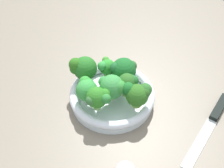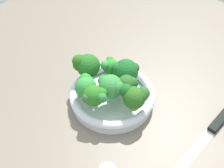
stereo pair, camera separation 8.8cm
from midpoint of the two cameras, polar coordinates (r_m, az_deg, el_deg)
The scene contains 11 objects.
ground_plane at distance 93.71cm, azimuth -1.52°, elevation -4.13°, with size 130.00×130.00×2.50cm, color #786C5D.
bowl at distance 91.85cm, azimuth -2.74°, elevation -2.31°, with size 23.30×23.30×4.17cm.
broccoli_floret_0 at distance 86.80cm, azimuth -7.21°, elevation -0.99°, with size 6.05×6.19×6.30cm.
broccoli_floret_1 at distance 84.36cm, azimuth 1.39°, elevation -1.83°, with size 7.26×6.55×6.70cm.
broccoli_floret_2 at distance 86.80cm, azimuth -0.21°, elevation -0.04°, with size 5.21×5.34×6.63cm.
broccoli_floret_3 at distance 90.17cm, azimuth -0.81°, elevation 2.27°, with size 6.79×6.79×7.42cm.
broccoli_floret_4 at distance 91.47cm, azimuth -7.69°, elevation 2.55°, with size 7.27×6.61×7.31cm.
broccoli_floret_5 at distance 85.76cm, azimuth -2.78°, elevation -0.62°, with size 7.77×6.38×7.30cm.
broccoli_floret_6 at distance 83.71cm, azimuth -5.48°, elevation -2.51°, with size 6.32×5.87×6.76cm.
broccoli_floret_7 at distance 92.43cm, azimuth -3.67°, elevation 2.79°, with size 4.50×5.03×5.67cm.
knife at distance 91.53cm, azimuth 14.12°, elevation -6.00°, with size 4.08×26.70×1.50cm.
Camera 1 is at (27.84, -52.86, 71.20)cm, focal length 53.87 mm.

